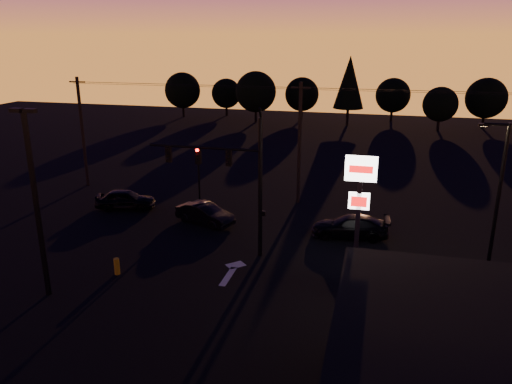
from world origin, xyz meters
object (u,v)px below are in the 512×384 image
at_px(streetlight, 498,191).
at_px(car_right, 350,226).
at_px(parking_lot_light, 35,193).
at_px(bollard, 117,266).
at_px(pylon_sign, 359,195).
at_px(car_mid, 205,214).
at_px(traffic_signal_mast, 232,171).
at_px(suv_parked, 413,339).
at_px(secondary_signal, 199,168).
at_px(car_left, 126,199).

height_order(streetlight, car_right, streetlight).
relative_size(parking_lot_light, bollard, 10.12).
xyz_separation_m(pylon_sign, car_mid, (-10.33, 6.55, -4.23)).
distance_m(pylon_sign, streetlight, 8.00).
bearing_deg(car_mid, car_right, -69.58).
bearing_deg(parking_lot_light, car_right, 38.71).
bearing_deg(bollard, pylon_sign, 7.87).
height_order(traffic_signal_mast, suv_parked, traffic_signal_mast).
bearing_deg(suv_parked, car_right, 93.34).
bearing_deg(secondary_signal, pylon_sign, -39.77).
bearing_deg(car_left, secondary_signal, -80.54).
xyz_separation_m(traffic_signal_mast, car_mid, (-3.23, 4.06, -4.25)).
xyz_separation_m(streetlight, car_right, (-7.59, 2.58, -3.72)).
relative_size(secondary_signal, car_mid, 1.04).
relative_size(traffic_signal_mast, car_right, 1.78).
distance_m(car_mid, car_right, 9.65).
relative_size(secondary_signal, pylon_sign, 0.64).
bearing_deg(parking_lot_light, pylon_sign, 17.23).
relative_size(secondary_signal, car_right, 0.90).
distance_m(secondary_signal, parking_lot_light, 14.90).
bearing_deg(suv_parked, car_mid, 125.57).
distance_m(bollard, suv_parked, 15.33).
bearing_deg(traffic_signal_mast, car_right, 32.47).
bearing_deg(secondary_signal, car_right, -16.76).
bearing_deg(suv_parked, streetlight, 52.32).
distance_m(traffic_signal_mast, car_mid, 6.71).
xyz_separation_m(parking_lot_light, streetlight, (21.41, 8.50, -0.85)).
bearing_deg(pylon_sign, car_mid, 147.62).
xyz_separation_m(traffic_signal_mast, bollard, (-5.22, -4.20, -4.48)).
distance_m(secondary_signal, car_left, 5.78).
xyz_separation_m(streetlight, bollard, (-19.22, -5.70, -3.97)).
relative_size(pylon_sign, suv_parked, 1.33).
relative_size(parking_lot_light, car_right, 1.89).
bearing_deg(car_mid, suv_parked, -111.67).
bearing_deg(car_left, car_right, -107.98).
xyz_separation_m(pylon_sign, suv_parked, (2.63, -5.09, -4.20)).
height_order(secondary_signal, parking_lot_light, parking_lot_light).
bearing_deg(car_mid, parking_lot_light, 179.60).
relative_size(secondary_signal, car_left, 1.02).
height_order(parking_lot_light, pylon_sign, parking_lot_light).
xyz_separation_m(traffic_signal_mast, secondary_signal, (-4.90, 7.49, -2.07)).
bearing_deg(traffic_signal_mast, car_left, 151.22).
xyz_separation_m(pylon_sign, car_right, (-0.68, 6.58, -4.21)).
distance_m(traffic_signal_mast, car_left, 12.01).
height_order(bollard, car_mid, car_mid).
height_order(traffic_signal_mast, bollard, traffic_signal_mast).
relative_size(car_left, car_mid, 1.02).
distance_m(car_left, car_mid, 6.76).
bearing_deg(bollard, car_left, 115.77).
height_order(pylon_sign, streetlight, streetlight).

